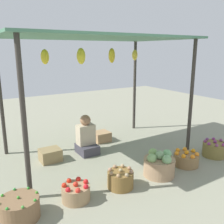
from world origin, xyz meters
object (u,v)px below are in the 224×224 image
at_px(vendor_person, 86,139).
at_px(basket_cabbages, 159,165).
at_px(basket_red_tomatoes, 76,192).
at_px(basket_potatoes, 120,179).
at_px(basket_green_chilies, 19,208).
at_px(wooden_crate_near_vendor, 101,136).
at_px(basket_purple_onions, 214,149).
at_px(basket_oranges, 186,159).
at_px(wooden_crate_stacked_rear, 50,155).

distance_m(vendor_person, basket_cabbages, 1.59).
distance_m(basket_red_tomatoes, basket_potatoes, 0.71).
height_order(basket_potatoes, basket_cabbages, basket_cabbages).
xyz_separation_m(basket_green_chilies, basket_cabbages, (2.20, -0.08, 0.04)).
relative_size(basket_red_tomatoes, basket_cabbages, 0.77).
bearing_deg(basket_cabbages, wooden_crate_near_vendor, 90.28).
height_order(vendor_person, basket_cabbages, vendor_person).
distance_m(basket_cabbages, basket_purple_onions, 1.44).
bearing_deg(wooden_crate_near_vendor, basket_green_chilies, -140.27).
xyz_separation_m(vendor_person, basket_cabbages, (0.59, -1.48, -0.12)).
relative_size(basket_potatoes, basket_cabbages, 0.77).
bearing_deg(vendor_person, basket_green_chilies, -138.99).
xyz_separation_m(basket_red_tomatoes, basket_purple_onions, (2.89, -0.06, 0.02)).
bearing_deg(basket_cabbages, basket_oranges, 2.21).
relative_size(vendor_person, wooden_crate_stacked_rear, 2.10).
height_order(basket_green_chilies, basket_oranges, basket_green_chilies).
height_order(basket_green_chilies, basket_purple_onions, basket_purple_onions).
bearing_deg(basket_green_chilies, wooden_crate_stacked_rear, 58.52).
relative_size(basket_potatoes, basket_oranges, 0.88).
height_order(vendor_person, basket_oranges, vendor_person).
bearing_deg(basket_cabbages, basket_potatoes, 178.05).
height_order(basket_potatoes, basket_purple_onions, basket_purple_onions).
bearing_deg(basket_oranges, basket_green_chilies, 178.91).
relative_size(basket_green_chilies, basket_oranges, 1.09).
relative_size(basket_purple_onions, wooden_crate_stacked_rear, 1.19).
bearing_deg(wooden_crate_stacked_rear, basket_oranges, -36.10).
xyz_separation_m(basket_green_chilies, basket_oranges, (2.87, -0.05, -0.02)).
distance_m(basket_red_tomatoes, basket_purple_onions, 2.89).
height_order(basket_oranges, wooden_crate_near_vendor, basket_oranges).
bearing_deg(basket_oranges, basket_purple_onions, -1.02).
xyz_separation_m(vendor_person, wooden_crate_stacked_rear, (-0.74, 0.01, -0.18)).
bearing_deg(basket_cabbages, wooden_crate_stacked_rear, 131.93).
height_order(vendor_person, basket_green_chilies, vendor_person).
bearing_deg(wooden_crate_near_vendor, wooden_crate_stacked_rear, -162.77).
xyz_separation_m(vendor_person, basket_oranges, (1.26, -1.45, -0.18)).
distance_m(basket_oranges, wooden_crate_near_vendor, 1.99).
bearing_deg(vendor_person, basket_potatoes, -96.13).
bearing_deg(basket_oranges, basket_cabbages, -177.79).
distance_m(basket_potatoes, basket_purple_onions, 2.19).
height_order(basket_cabbages, basket_oranges, basket_cabbages).
distance_m(basket_green_chilies, basket_oranges, 2.87).
height_order(basket_potatoes, wooden_crate_near_vendor, basket_potatoes).
relative_size(basket_red_tomatoes, wooden_crate_near_vendor, 1.09).
relative_size(wooden_crate_near_vendor, wooden_crate_stacked_rear, 0.97).
bearing_deg(vendor_person, wooden_crate_near_vendor, 35.93).
bearing_deg(basket_potatoes, vendor_person, 83.87).
bearing_deg(vendor_person, basket_oranges, -48.97).
bearing_deg(vendor_person, basket_purple_onions, -35.74).
relative_size(basket_red_tomatoes, basket_potatoes, 0.99).
xyz_separation_m(basket_red_tomatoes, basket_oranges, (2.12, -0.05, -0.00)).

